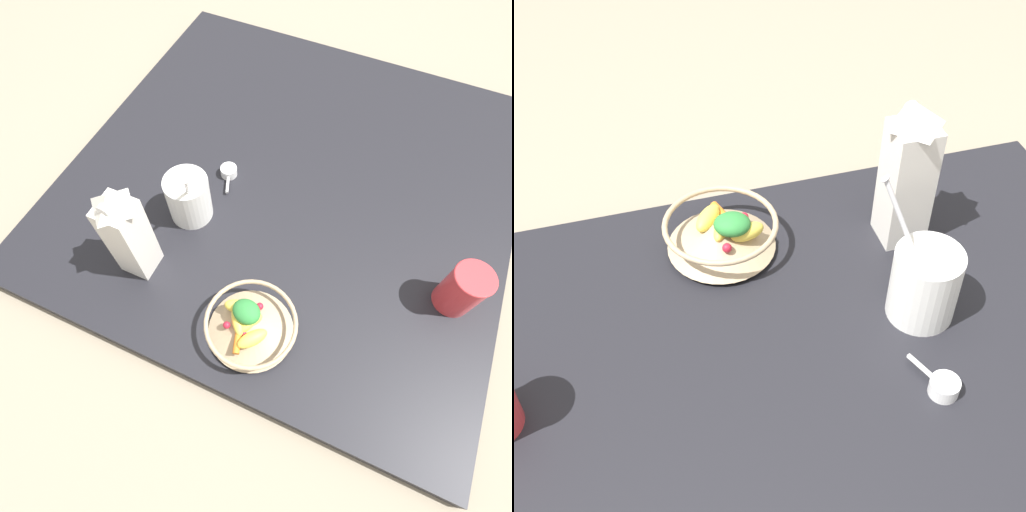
# 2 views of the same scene
# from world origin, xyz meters

# --- Properties ---
(ground_plane) EXTENTS (6.00, 6.00, 0.00)m
(ground_plane) POSITION_xyz_m (0.00, 0.00, 0.00)
(ground_plane) COLOR gray
(countertop) EXTENTS (1.17, 1.17, 0.04)m
(countertop) POSITION_xyz_m (0.00, 0.00, 0.02)
(countertop) COLOR black
(countertop) RESTS_ON ground_plane
(fruit_bowl) EXTENTS (0.20, 0.20, 0.09)m
(fruit_bowl) POSITION_xyz_m (0.08, -0.44, 0.08)
(fruit_bowl) COLOR tan
(fruit_bowl) RESTS_ON countertop
(milk_carton) EXTENTS (0.07, 0.07, 0.27)m
(milk_carton) POSITION_xyz_m (-0.23, -0.39, 0.17)
(milk_carton) COLOR silver
(milk_carton) RESTS_ON countertop
(yogurt_tub) EXTENTS (0.12, 0.13, 0.24)m
(yogurt_tub) POSITION_xyz_m (-0.19, -0.21, 0.11)
(yogurt_tub) COLOR white
(yogurt_tub) RESTS_ON countertop
(measuring_scoop) EXTENTS (0.05, 0.09, 0.03)m
(measuring_scoop) POSITION_xyz_m (-0.16, -0.06, 0.05)
(measuring_scoop) COLOR white
(measuring_scoop) RESTS_ON countertop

